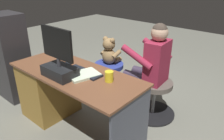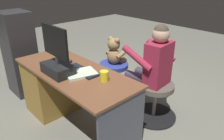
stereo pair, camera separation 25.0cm
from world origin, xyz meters
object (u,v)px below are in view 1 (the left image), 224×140
(desk, at_px, (54,88))
(teddy_bear, at_px, (110,52))
(cup, at_px, (109,76))
(keyboard, at_px, (84,72))
(office_chair_teddy, at_px, (109,76))
(tv_remote, at_px, (52,68))
(computer_mouse, at_px, (68,63))
(visitor_chair, at_px, (154,96))
(monitor, at_px, (59,63))
(person, at_px, (150,62))

(desk, distance_m, teddy_bear, 0.93)
(cup, bearing_deg, keyboard, 5.24)
(office_chair_teddy, relative_size, teddy_bear, 1.29)
(tv_remote, bearing_deg, computer_mouse, -83.18)
(cup, height_order, tv_remote, cup)
(cup, xyz_separation_m, tv_remote, (0.66, 0.18, -0.04))
(visitor_chair, bearing_deg, computer_mouse, 45.31)
(cup, bearing_deg, computer_mouse, 0.05)
(desk, relative_size, teddy_bear, 3.90)
(monitor, distance_m, person, 1.08)
(person, bearing_deg, computer_mouse, 49.32)
(person, bearing_deg, cup, 89.11)
(monitor, relative_size, tv_remote, 3.28)
(computer_mouse, distance_m, tv_remote, 0.18)
(keyboard, xyz_separation_m, person, (-0.33, -0.76, -0.04))
(computer_mouse, height_order, person, person)
(computer_mouse, height_order, teddy_bear, teddy_bear)
(keyboard, bearing_deg, computer_mouse, -5.54)
(monitor, relative_size, visitor_chair, 0.89)
(computer_mouse, relative_size, tv_remote, 0.64)
(keyboard, relative_size, office_chair_teddy, 0.83)
(cup, bearing_deg, monitor, 28.20)
(computer_mouse, bearing_deg, tv_remote, 76.58)
(desk, distance_m, visitor_chair, 1.22)
(keyboard, bearing_deg, cup, -174.76)
(cup, height_order, office_chair_teddy, cup)
(cup, xyz_separation_m, person, (-0.01, -0.73, -0.08))
(desk, bearing_deg, cup, -174.09)
(office_chair_teddy, xyz_separation_m, teddy_bear, (0.00, -0.01, 0.37))
(cup, xyz_separation_m, teddy_bear, (0.69, -0.80, -0.13))
(monitor, bearing_deg, office_chair_teddy, -76.05)
(keyboard, bearing_deg, office_chair_teddy, -65.34)
(tv_remote, xyz_separation_m, office_chair_teddy, (0.04, -0.97, -0.46))
(computer_mouse, bearing_deg, cup, -179.95)
(desk, bearing_deg, person, -135.31)
(keyboard, distance_m, office_chair_teddy, 1.01)
(computer_mouse, relative_size, visitor_chair, 0.17)
(cup, distance_m, tv_remote, 0.68)
(monitor, xyz_separation_m, cup, (-0.44, -0.24, -0.09))
(office_chair_teddy, xyz_separation_m, visitor_chair, (-0.79, 0.06, -0.01))
(teddy_bear, bearing_deg, computer_mouse, 95.56)
(visitor_chair, xyz_separation_m, person, (0.09, -0.01, 0.43))
(keyboard, xyz_separation_m, office_chair_teddy, (0.38, -0.82, -0.46))
(cup, relative_size, teddy_bear, 0.26)
(monitor, height_order, teddy_bear, monitor)
(computer_mouse, distance_m, cup, 0.62)
(computer_mouse, xyz_separation_m, person, (-0.63, -0.73, -0.05))
(desk, bearing_deg, teddy_bear, -97.55)
(keyboard, xyz_separation_m, cup, (-0.32, -0.03, 0.04))
(teddy_bear, bearing_deg, tv_remote, 92.07)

